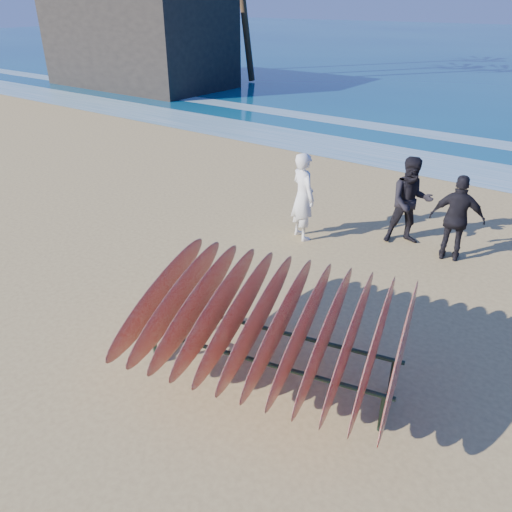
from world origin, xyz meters
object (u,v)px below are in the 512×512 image
object	(u,v)px
surfboard_rack	(269,321)
person_white	(303,197)
person_dark_b	(457,219)
person_dark_a	(410,201)
building	(139,44)

from	to	relation	value
surfboard_rack	person_white	world-z (taller)	person_white
person_white	person_dark_b	bearing A→B (deg)	-134.91
person_white	person_dark_a	xyz separation A→B (m)	(1.77, 1.03, -0.01)
person_dark_b	person_white	bearing A→B (deg)	3.44
person_white	person_dark_a	world-z (taller)	person_white
person_dark_a	person_dark_b	distance (m)	0.96
person_dark_b	person_dark_a	bearing A→B (deg)	-24.52
person_white	building	bearing A→B (deg)	-5.72
person_white	person_dark_b	xyz separation A→B (m)	(2.72, 0.85, -0.07)
person_white	building	xyz separation A→B (m)	(-17.50, 11.52, 1.26)
person_dark_a	building	bearing A→B (deg)	117.91
surfboard_rack	person_dark_a	size ratio (longest dim) A/B	2.11
building	person_white	bearing A→B (deg)	-33.35
person_dark_a	person_dark_b	size ratio (longest dim) A/B	1.07
person_white	person_dark_b	distance (m)	2.85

